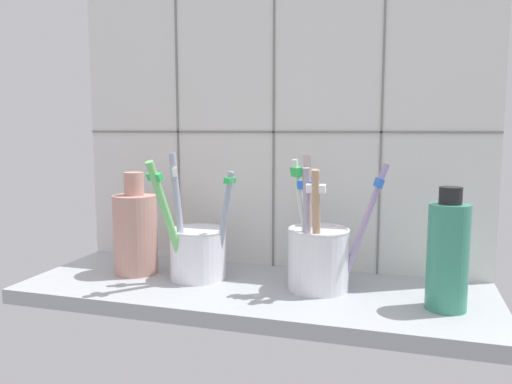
{
  "coord_description": "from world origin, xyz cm",
  "views": [
    {
      "loc": [
        19.71,
        -64.15,
        23.52
      ],
      "look_at": [
        0.0,
        1.57,
        14.86
      ],
      "focal_mm": 35.45,
      "sensor_mm": 36.0,
      "label": 1
    }
  ],
  "objects_px": {
    "toothbrush_cup_right": "(318,253)",
    "ceramic_vase": "(135,232)",
    "toothbrush_cup_left": "(197,249)",
    "soap_bottle": "(448,254)"
  },
  "relations": [
    {
      "from": "toothbrush_cup_left",
      "to": "toothbrush_cup_right",
      "type": "bearing_deg",
      "value": 0.76
    },
    {
      "from": "ceramic_vase",
      "to": "toothbrush_cup_left",
      "type": "bearing_deg",
      "value": -0.06
    },
    {
      "from": "toothbrush_cup_left",
      "to": "ceramic_vase",
      "type": "distance_m",
      "value": 0.1
    },
    {
      "from": "toothbrush_cup_right",
      "to": "ceramic_vase",
      "type": "distance_m",
      "value": 0.27
    },
    {
      "from": "toothbrush_cup_left",
      "to": "soap_bottle",
      "type": "distance_m",
      "value": 0.34
    },
    {
      "from": "ceramic_vase",
      "to": "soap_bottle",
      "type": "distance_m",
      "value": 0.43
    },
    {
      "from": "toothbrush_cup_right",
      "to": "ceramic_vase",
      "type": "bearing_deg",
      "value": -179.54
    },
    {
      "from": "toothbrush_cup_left",
      "to": "toothbrush_cup_right",
      "type": "height_order",
      "value": "toothbrush_cup_left"
    },
    {
      "from": "toothbrush_cup_left",
      "to": "ceramic_vase",
      "type": "xyz_separation_m",
      "value": [
        -0.1,
        0.0,
        0.02
      ]
    },
    {
      "from": "toothbrush_cup_left",
      "to": "soap_bottle",
      "type": "height_order",
      "value": "toothbrush_cup_left"
    }
  ]
}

